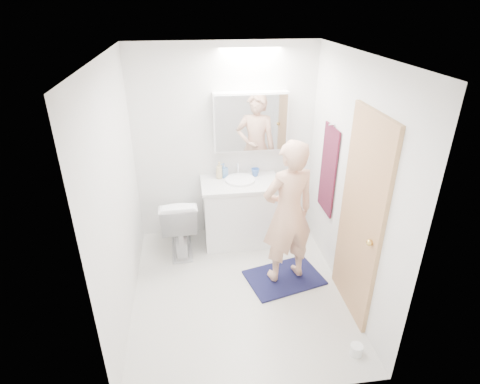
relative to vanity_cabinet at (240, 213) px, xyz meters
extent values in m
plane|color=silver|center=(-0.15, -0.96, -0.39)|extent=(2.50, 2.50, 0.00)
plane|color=white|center=(-0.15, -0.96, 2.01)|extent=(2.50, 2.50, 0.00)
plane|color=white|center=(-0.15, 0.29, 0.81)|extent=(2.50, 0.00, 2.50)
plane|color=white|center=(-0.15, -2.21, 0.81)|extent=(2.50, 0.00, 2.50)
plane|color=white|center=(-1.25, -0.96, 0.81)|extent=(0.00, 2.50, 2.50)
plane|color=white|center=(0.95, -0.96, 0.81)|extent=(0.00, 2.50, 2.50)
cube|color=white|center=(0.00, 0.00, 0.00)|extent=(0.90, 0.55, 0.78)
cube|color=white|center=(0.00, 0.00, 0.41)|extent=(0.95, 0.58, 0.04)
cylinder|color=white|center=(0.00, 0.03, 0.45)|extent=(0.36, 0.36, 0.03)
cylinder|color=white|center=(0.00, 0.22, 0.51)|extent=(0.02, 0.02, 0.16)
cube|color=white|center=(0.15, 0.21, 1.11)|extent=(0.88, 0.14, 0.70)
cube|color=silver|center=(0.15, 0.13, 1.11)|extent=(0.84, 0.01, 0.66)
imported|color=white|center=(-0.76, -0.11, -0.01)|extent=(0.46, 0.77, 0.77)
cube|color=#141A3E|center=(0.38, -0.85, -0.38)|extent=(0.91, 0.73, 0.02)
imported|color=#DEA685|center=(0.38, -0.85, 0.45)|extent=(0.65, 0.51, 1.58)
cube|color=tan|center=(0.93, -1.31, 0.61)|extent=(0.04, 0.80, 2.00)
sphere|color=gold|center=(0.89, -1.61, 0.56)|extent=(0.06, 0.06, 0.06)
cube|color=black|center=(0.92, -0.41, 0.71)|extent=(0.02, 0.42, 1.00)
cylinder|color=silver|center=(0.91, -0.41, 1.23)|extent=(0.07, 0.02, 0.02)
imported|color=tan|center=(-0.24, 0.15, 0.54)|extent=(0.11, 0.11, 0.22)
imported|color=#5B8BC3|center=(-0.19, 0.18, 0.52)|extent=(0.11, 0.11, 0.18)
imported|color=#406CC0|center=(0.21, 0.16, 0.48)|extent=(0.13, 0.13, 0.10)
cylinder|color=white|center=(0.76, -1.94, -0.34)|extent=(0.11, 0.11, 0.10)
camera|label=1|loc=(-0.58, -4.19, 2.43)|focal=29.03mm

